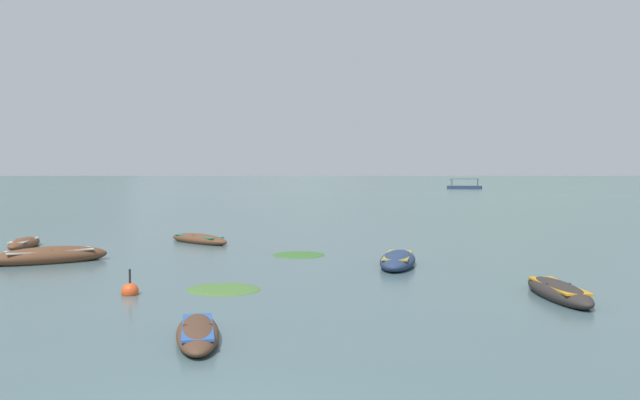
# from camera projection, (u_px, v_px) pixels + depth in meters

# --- Properties ---
(ground_plane) EXTENTS (6000.00, 6000.00, 0.00)m
(ground_plane) POSITION_uv_depth(u_px,v_px,m) (341.00, 175.00, 1505.50)
(ground_plane) COLOR #476066
(mountain_1) EXTENTS (1686.93, 1686.93, 461.32)m
(mountain_1) POSITION_uv_depth(u_px,v_px,m) (7.00, 115.00, 2425.97)
(mountain_1) COLOR #4C5B56
(mountain_1) RESTS_ON ground
(mountain_2) EXTENTS (684.45, 684.45, 218.82)m
(mountain_2) POSITION_uv_depth(u_px,v_px,m) (143.00, 145.00, 2331.08)
(mountain_2) COLOR slate
(mountain_2) RESTS_ON ground
(mountain_3) EXTENTS (828.76, 828.76, 203.61)m
(mountain_3) POSITION_uv_depth(u_px,v_px,m) (316.00, 148.00, 2351.89)
(mountain_3) COLOR slate
(mountain_3) RESTS_ON ground
(mountain_4) EXTENTS (1490.18, 1490.18, 574.25)m
(mountain_4) POSITION_uv_depth(u_px,v_px,m) (519.00, 98.00, 2336.97)
(mountain_4) COLOR #56665B
(mountain_4) RESTS_ON ground
(rowboat_0) EXTENTS (1.24, 3.90, 0.59)m
(rowboat_0) POSITION_uv_depth(u_px,v_px,m) (558.00, 291.00, 17.41)
(rowboat_0) COLOR #2D2826
(rowboat_0) RESTS_ON ground
(rowboat_1) EXTENTS (3.96, 3.65, 0.57)m
(rowboat_1) POSITION_uv_depth(u_px,v_px,m) (199.00, 239.00, 31.32)
(rowboat_1) COLOR brown
(rowboat_1) RESTS_ON ground
(rowboat_2) EXTENTS (1.59, 3.31, 0.45)m
(rowboat_2) POSITION_uv_depth(u_px,v_px,m) (198.00, 333.00, 13.04)
(rowboat_2) COLOR #4C3323
(rowboat_2) RESTS_ON ground
(rowboat_3) EXTENTS (1.97, 4.22, 0.68)m
(rowboat_3) POSITION_uv_depth(u_px,v_px,m) (398.00, 260.00, 23.45)
(rowboat_3) COLOR navy
(rowboat_3) RESTS_ON ground
(rowboat_4) EXTENTS (4.39, 3.58, 0.78)m
(rowboat_4) POSITION_uv_depth(u_px,v_px,m) (50.00, 256.00, 24.39)
(rowboat_4) COLOR brown
(rowboat_4) RESTS_ON ground
(rowboat_5) EXTENTS (1.58, 3.50, 0.58)m
(rowboat_5) POSITION_uv_depth(u_px,v_px,m) (24.00, 244.00, 29.35)
(rowboat_5) COLOR brown
(rowboat_5) RESTS_ON ground
(ferry_0) EXTENTS (8.03, 4.66, 2.54)m
(ferry_0) POSITION_uv_depth(u_px,v_px,m) (464.00, 187.00, 141.47)
(ferry_0) COLOR navy
(ferry_0) RESTS_ON ground
(mooring_buoy) EXTENTS (0.49, 0.49, 0.89)m
(mooring_buoy) POSITION_uv_depth(u_px,v_px,m) (130.00, 291.00, 17.87)
(mooring_buoy) COLOR #DB4C1E
(mooring_buoy) RESTS_ON ground
(weed_patch_0) EXTENTS (3.00, 2.92, 0.14)m
(weed_patch_0) POSITION_uv_depth(u_px,v_px,m) (223.00, 289.00, 18.70)
(weed_patch_0) COLOR #477033
(weed_patch_0) RESTS_ON ground
(weed_patch_3) EXTENTS (2.25, 2.35, 0.14)m
(weed_patch_3) POSITION_uv_depth(u_px,v_px,m) (299.00, 255.00, 26.62)
(weed_patch_3) COLOR #38662D
(weed_patch_3) RESTS_ON ground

